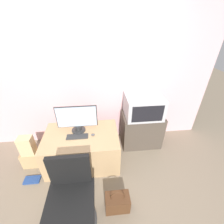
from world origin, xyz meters
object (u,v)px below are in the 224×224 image
keyboard (77,137)px  cardboard_box_lower (32,159)px  office_chair (71,199)px  book (32,180)px  mouse (93,135)px  handbag (117,202)px  crt_tv (143,106)px  main_monitor (77,119)px

keyboard → cardboard_box_lower: size_ratio=1.07×
office_chair → book: size_ratio=3.81×
office_chair → cardboard_box_lower: (-0.78, 0.87, -0.27)m
mouse → office_chair: bearing=-105.9°
cardboard_box_lower → handbag: bearing=-31.9°
mouse → book: bearing=-163.5°
office_chair → handbag: 0.60m
keyboard → cardboard_box_lower: keyboard is taller
office_chair → keyboard: bearing=89.7°
handbag → crt_tv: bearing=63.6°
keyboard → office_chair: bearing=-90.3°
mouse → cardboard_box_lower: 1.12m
keyboard → mouse: bearing=1.0°
handbag → main_monitor: bearing=118.4°
mouse → crt_tv: 0.99m
keyboard → cardboard_box_lower: (-0.79, 0.02, -0.43)m
cardboard_box_lower → book: bearing=-77.8°
main_monitor → office_chair: (-0.01, -1.01, -0.39)m
crt_tv → book: crt_tv is taller
keyboard → crt_tv: 1.21m
crt_tv → handbag: bearing=-116.4°
mouse → crt_tv: bearing=24.1°
keyboard → main_monitor: bearing=87.2°
keyboard → book: keyboard is taller
mouse → keyboard: bearing=-179.0°
keyboard → handbag: 1.05m
cardboard_box_lower → mouse: bearing=-0.8°
main_monitor → handbag: size_ratio=1.78×
crt_tv → keyboard: bearing=-160.5°
crt_tv → book: (-1.83, -0.67, -0.82)m
cardboard_box_lower → handbag: 1.54m
main_monitor → crt_tv: 1.13m
mouse → handbag: (0.28, -0.80, -0.46)m
keyboard → book: 0.96m
keyboard → office_chair: size_ratio=0.36×
crt_tv → handbag: 1.50m
keyboard → handbag: size_ratio=0.93×
main_monitor → cardboard_box_lower: bearing=-170.3°
keyboard → crt_tv: (1.11, 0.39, 0.26)m
main_monitor → book: size_ratio=2.63×
crt_tv → office_chair: crt_tv is taller
crt_tv → office_chair: bearing=-131.9°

